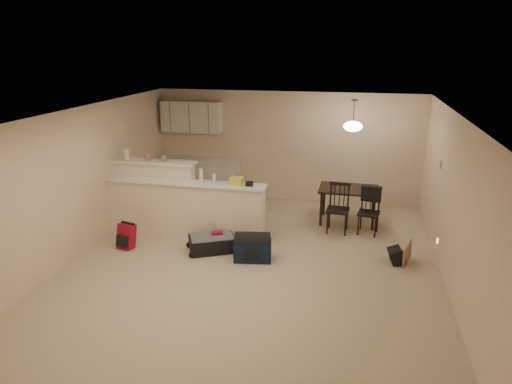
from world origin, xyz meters
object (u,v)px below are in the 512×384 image
(suitcase, at_px, (212,243))
(black_daypack, at_px, (396,256))
(red_backpack, at_px, (126,236))
(dining_table, at_px, (349,192))
(pendant_lamp, at_px, (353,126))
(dining_chair_near, at_px, (338,209))
(dining_chair_far, at_px, (369,212))
(navy_duffel, at_px, (253,250))

(suitcase, xyz_separation_m, black_daypack, (3.15, 0.20, -0.00))
(suitcase, relative_size, red_backpack, 1.78)
(dining_table, xyz_separation_m, suitcase, (-2.29, -1.89, -0.51))
(dining_table, height_order, black_daypack, dining_table)
(pendant_lamp, distance_m, suitcase, 3.50)
(dining_table, relative_size, pendant_lamp, 1.91)
(dining_table, height_order, pendant_lamp, pendant_lamp)
(suitcase, bearing_deg, dining_chair_near, 5.38)
(dining_chair_far, height_order, suitcase, dining_chair_far)
(dining_chair_far, bearing_deg, pendant_lamp, 136.70)
(pendant_lamp, height_order, dining_chair_far, pendant_lamp)
(dining_chair_near, xyz_separation_m, red_backpack, (-3.65, -1.54, -0.26))
(dining_chair_near, height_order, navy_duffel, dining_chair_near)
(black_daypack, bearing_deg, red_backpack, 86.40)
(red_backpack, xyz_separation_m, navy_duffel, (2.32, 0.01, -0.05))
(dining_table, distance_m, navy_duffel, 2.63)
(suitcase, bearing_deg, navy_duffel, -41.30)
(red_backpack, bearing_deg, dining_chair_far, 33.46)
(navy_duffel, height_order, black_daypack, navy_duffel)
(navy_duffel, bearing_deg, black_daypack, -0.05)
(dining_chair_far, distance_m, suitcase, 3.04)
(dining_chair_near, bearing_deg, navy_duffel, -127.84)
(dining_chair_near, xyz_separation_m, suitcase, (-2.12, -1.33, -0.35))
(dining_chair_near, distance_m, red_backpack, 3.97)
(dining_table, relative_size, dining_chair_far, 1.33)
(suitcase, bearing_deg, dining_table, 12.91)
(red_backpack, xyz_separation_m, black_daypack, (4.68, 0.41, -0.09))
(dining_chair_far, xyz_separation_m, suitcase, (-2.70, -1.37, -0.32))
(dining_chair_far, bearing_deg, black_daypack, -60.07)
(suitcase, xyz_separation_m, navy_duffel, (0.79, -0.20, 0.04))
(dining_table, relative_size, suitcase, 1.52)
(dining_table, height_order, red_backpack, dining_table)
(suitcase, height_order, black_daypack, suitcase)
(red_backpack, height_order, black_daypack, red_backpack)
(navy_duffel, bearing_deg, dining_chair_near, 39.28)
(red_backpack, bearing_deg, dining_table, 41.80)
(dining_table, xyz_separation_m, dining_chair_near, (-0.17, -0.57, -0.16))
(dining_chair_near, relative_size, suitcase, 1.24)
(pendant_lamp, bearing_deg, dining_chair_far, -52.21)
(dining_chair_near, distance_m, black_daypack, 1.57)
(dining_table, bearing_deg, black_daypack, -62.29)
(pendant_lamp, xyz_separation_m, dining_chair_far, (0.41, -0.52, -1.54))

